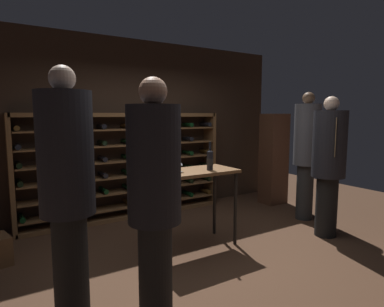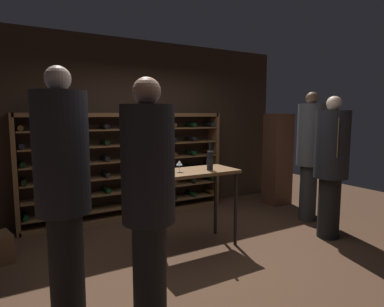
{
  "view_description": "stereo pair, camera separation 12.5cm",
  "coord_description": "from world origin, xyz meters",
  "px_view_note": "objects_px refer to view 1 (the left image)",
  "views": [
    {
      "loc": [
        -2.12,
        -3.14,
        1.68
      ],
      "look_at": [
        -0.0,
        0.27,
        1.2
      ],
      "focal_mm": 30.36,
      "sensor_mm": 36.0,
      "label": 1
    },
    {
      "loc": [
        -2.02,
        -3.21,
        1.68
      ],
      "look_at": [
        -0.0,
        0.27,
        1.2
      ],
      "focal_mm": 30.36,
      "sensor_mm": 36.0,
      "label": 2
    }
  ],
  "objects_px": {
    "person_bystander_dark_jacket": "(329,160)",
    "wine_bottle_black_capsule": "(163,162)",
    "display_cabinet": "(274,159)",
    "wine_bottle_green_slim": "(210,160)",
    "person_guest_blue_shirt": "(154,191)",
    "wine_rack": "(127,166)",
    "tasting_table": "(193,181)",
    "wine_glass_stemmed_center": "(180,164)",
    "person_bystander_red_print": "(306,149)",
    "person_guest_khaki": "(67,183)"
  },
  "relations": [
    {
      "from": "wine_rack",
      "to": "tasting_table",
      "type": "height_order",
      "value": "wine_rack"
    },
    {
      "from": "person_guest_khaki",
      "to": "person_bystander_red_print",
      "type": "bearing_deg",
      "value": -151.42
    },
    {
      "from": "person_bystander_dark_jacket",
      "to": "person_guest_blue_shirt",
      "type": "relative_size",
      "value": 0.98
    },
    {
      "from": "person_guest_blue_shirt",
      "to": "person_bystander_dark_jacket",
      "type": "bearing_deg",
      "value": -114.33
    },
    {
      "from": "wine_bottle_green_slim",
      "to": "display_cabinet",
      "type": "bearing_deg",
      "value": 25.54
    },
    {
      "from": "tasting_table",
      "to": "person_bystander_red_print",
      "type": "relative_size",
      "value": 0.54
    },
    {
      "from": "tasting_table",
      "to": "person_guest_khaki",
      "type": "distance_m",
      "value": 1.81
    },
    {
      "from": "person_guest_blue_shirt",
      "to": "person_guest_khaki",
      "type": "bearing_deg",
      "value": 20.87
    },
    {
      "from": "person_bystander_dark_jacket",
      "to": "wine_glass_stemmed_center",
      "type": "xyz_separation_m",
      "value": [
        -1.98,
        0.64,
        0.03
      ]
    },
    {
      "from": "display_cabinet",
      "to": "wine_bottle_green_slim",
      "type": "xyz_separation_m",
      "value": [
        -2.21,
        -1.06,
        0.27
      ]
    },
    {
      "from": "person_guest_khaki",
      "to": "wine_bottle_green_slim",
      "type": "distance_m",
      "value": 1.93
    },
    {
      "from": "person_guest_blue_shirt",
      "to": "wine_bottle_black_capsule",
      "type": "height_order",
      "value": "person_guest_blue_shirt"
    },
    {
      "from": "person_bystander_dark_jacket",
      "to": "person_bystander_red_print",
      "type": "height_order",
      "value": "person_bystander_red_print"
    },
    {
      "from": "person_bystander_dark_jacket",
      "to": "wine_bottle_black_capsule",
      "type": "xyz_separation_m",
      "value": [
        -2.13,
        0.77,
        0.05
      ]
    },
    {
      "from": "wine_rack",
      "to": "tasting_table",
      "type": "xyz_separation_m",
      "value": [
        0.27,
        -1.6,
        0.01
      ]
    },
    {
      "from": "person_guest_blue_shirt",
      "to": "wine_glass_stemmed_center",
      "type": "height_order",
      "value": "person_guest_blue_shirt"
    },
    {
      "from": "display_cabinet",
      "to": "wine_glass_stemmed_center",
      "type": "distance_m",
      "value": 2.79
    },
    {
      "from": "wine_bottle_black_capsule",
      "to": "person_guest_blue_shirt",
      "type": "bearing_deg",
      "value": -119.5
    },
    {
      "from": "person_bystander_red_print",
      "to": "wine_bottle_black_capsule",
      "type": "xyz_separation_m",
      "value": [
        -2.47,
        0.12,
        -0.02
      ]
    },
    {
      "from": "wine_glass_stemmed_center",
      "to": "wine_bottle_green_slim",
      "type": "bearing_deg",
      "value": -12.17
    },
    {
      "from": "wine_rack",
      "to": "person_guest_blue_shirt",
      "type": "distance_m",
      "value": 2.86
    },
    {
      "from": "person_bystander_red_print",
      "to": "wine_bottle_green_slim",
      "type": "relative_size",
      "value": 5.67
    },
    {
      "from": "wine_glass_stemmed_center",
      "to": "person_guest_blue_shirt",
      "type": "bearing_deg",
      "value": -127.63
    },
    {
      "from": "person_bystander_dark_jacket",
      "to": "wine_bottle_green_slim",
      "type": "bearing_deg",
      "value": 123.36
    },
    {
      "from": "wine_rack",
      "to": "person_bystander_red_print",
      "type": "distance_m",
      "value": 2.9
    },
    {
      "from": "person_guest_blue_shirt",
      "to": "person_bystander_red_print",
      "type": "xyz_separation_m",
      "value": [
        3.19,
        1.13,
        0.04
      ]
    },
    {
      "from": "person_bystander_dark_jacket",
      "to": "person_bystander_red_print",
      "type": "xyz_separation_m",
      "value": [
        0.34,
        0.65,
        0.07
      ]
    },
    {
      "from": "wine_bottle_green_slim",
      "to": "wine_bottle_black_capsule",
      "type": "bearing_deg",
      "value": 158.2
    },
    {
      "from": "person_bystander_dark_jacket",
      "to": "wine_bottle_black_capsule",
      "type": "bearing_deg",
      "value": 122.7
    },
    {
      "from": "wine_rack",
      "to": "wine_bottle_green_slim",
      "type": "relative_size",
      "value": 9.38
    },
    {
      "from": "wine_rack",
      "to": "tasting_table",
      "type": "distance_m",
      "value": 1.63
    },
    {
      "from": "person_guest_blue_shirt",
      "to": "wine_bottle_green_slim",
      "type": "height_order",
      "value": "person_guest_blue_shirt"
    },
    {
      "from": "wine_bottle_black_capsule",
      "to": "display_cabinet",
      "type": "bearing_deg",
      "value": 16.95
    },
    {
      "from": "person_guest_blue_shirt",
      "to": "wine_bottle_green_slim",
      "type": "bearing_deg",
      "value": -84.35
    },
    {
      "from": "tasting_table",
      "to": "wine_bottle_black_capsule",
      "type": "height_order",
      "value": "wine_bottle_black_capsule"
    },
    {
      "from": "wine_rack",
      "to": "person_bystander_dark_jacket",
      "type": "height_order",
      "value": "person_bystander_dark_jacket"
    },
    {
      "from": "person_guest_khaki",
      "to": "wine_bottle_green_slim",
      "type": "bearing_deg",
      "value": -143.13
    },
    {
      "from": "wine_rack",
      "to": "wine_bottle_black_capsule",
      "type": "relative_size",
      "value": 9.7
    },
    {
      "from": "person_bystander_dark_jacket",
      "to": "person_guest_khaki",
      "type": "distance_m",
      "value": 3.41
    },
    {
      "from": "tasting_table",
      "to": "person_guest_khaki",
      "type": "xyz_separation_m",
      "value": [
        -1.63,
        -0.74,
        0.29
      ]
    },
    {
      "from": "tasting_table",
      "to": "person_guest_khaki",
      "type": "bearing_deg",
      "value": -155.73
    },
    {
      "from": "wine_bottle_black_capsule",
      "to": "wine_bottle_green_slim",
      "type": "distance_m",
      "value": 0.58
    },
    {
      "from": "tasting_table",
      "to": "wine_bottle_green_slim",
      "type": "relative_size",
      "value": 3.09
    },
    {
      "from": "person_bystander_red_print",
      "to": "person_guest_khaki",
      "type": "height_order",
      "value": "person_guest_khaki"
    },
    {
      "from": "wine_bottle_black_capsule",
      "to": "wine_glass_stemmed_center",
      "type": "distance_m",
      "value": 0.21
    },
    {
      "from": "tasting_table",
      "to": "wine_bottle_black_capsule",
      "type": "relative_size",
      "value": 3.19
    },
    {
      "from": "wine_bottle_green_slim",
      "to": "wine_glass_stemmed_center",
      "type": "bearing_deg",
      "value": 167.83
    },
    {
      "from": "wine_rack",
      "to": "person_bystander_red_print",
      "type": "height_order",
      "value": "person_bystander_red_print"
    },
    {
      "from": "wine_glass_stemmed_center",
      "to": "person_bystander_dark_jacket",
      "type": "bearing_deg",
      "value": -17.92
    },
    {
      "from": "person_guest_khaki",
      "to": "wine_bottle_black_capsule",
      "type": "relative_size",
      "value": 5.94
    }
  ]
}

